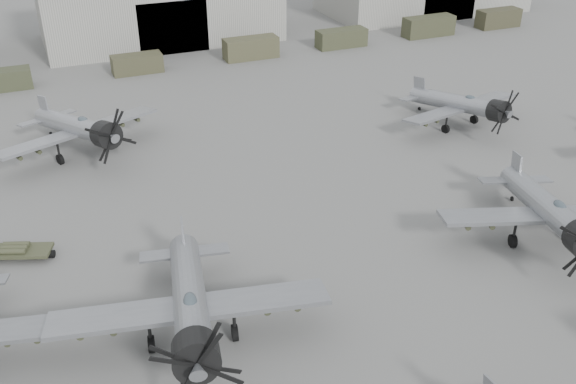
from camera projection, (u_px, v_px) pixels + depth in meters
name	position (u px, v px, depth m)	size (l,w,h in m)	color
ground	(458.00, 373.00, 30.69)	(220.00, 220.00, 0.00)	#5C5C5A
hangar_center	(159.00, 3.00, 78.34)	(29.00, 14.80, 8.70)	#ABAAA0
support_truck_2	(4.00, 80.00, 64.08)	(5.24, 2.20, 1.98)	#383D28
support_truck_3	(137.00, 64.00, 68.57)	(5.32, 2.20, 1.96)	#40402A
support_truck_4	(251.00, 48.00, 72.83)	(6.19, 2.20, 2.37)	#47462E
support_truck_5	(341.00, 38.00, 76.78)	(6.07, 2.20, 2.11)	#3C3F29
support_truck_6	(429.00, 26.00, 80.84)	(6.63, 2.20, 2.44)	#3A3C27
support_truck_7	(498.00, 18.00, 84.52)	(5.89, 2.20, 2.35)	#3B3926
aircraft_mid_1	(191.00, 307.00, 31.08)	(13.97, 12.57, 5.55)	gray
aircraft_mid_2	(552.00, 213.00, 38.90)	(13.37, 12.05, 5.38)	gray
aircraft_far_0	(80.00, 128.00, 50.05)	(13.19, 11.93, 5.36)	#95979D
aircraft_far_1	(464.00, 105.00, 55.01)	(12.08, 10.87, 4.80)	gray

